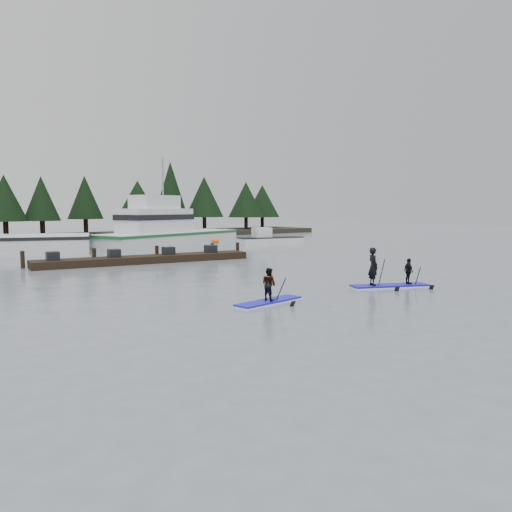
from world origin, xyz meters
TOP-DOWN VIEW (x-y plane):
  - ground at (0.00, 0.00)m, footprint 160.00×160.00m
  - far_shore at (0.00, 42.00)m, footprint 70.00×8.00m
  - treeline at (0.00, 42.00)m, footprint 60.00×4.00m
  - fishing_boat_medium at (7.01, 28.67)m, footprint 15.86×8.90m
  - skiff at (14.95, 22.98)m, footprint 6.42×3.07m
  - floating_dock at (-1.22, 15.72)m, footprint 13.64×3.51m
  - buoy_c at (11.85, 27.68)m, footprint 0.62×0.62m
  - paddleboard_solo at (-3.60, 0.61)m, footprint 2.99×1.18m
  - paddleboard_duo at (2.75, 0.25)m, footprint 3.46×2.17m

SIDE VIEW (x-z plane):
  - ground at x=0.00m, z-range 0.00..0.00m
  - treeline at x=0.00m, z-range -4.00..4.00m
  - buoy_c at x=11.85m, z-range -0.31..0.31m
  - floating_dock at x=-1.22m, z-range 0.00..0.45m
  - far_shore at x=0.00m, z-range 0.00..0.60m
  - skiff at x=14.95m, z-range 0.00..0.72m
  - paddleboard_solo at x=-3.60m, z-range -0.46..1.34m
  - paddleboard_duo at x=2.75m, z-range -0.57..1.70m
  - fishing_boat_medium at x=7.01m, z-range -3.84..5.13m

